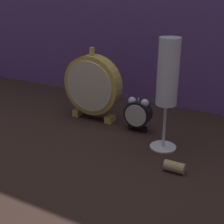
% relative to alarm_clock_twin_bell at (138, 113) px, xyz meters
% --- Properties ---
extents(ground_plane, '(4.00, 4.00, 0.00)m').
position_rel_alarm_clock_twin_bell_xyz_m(ground_plane, '(-0.06, -0.11, -0.05)').
color(ground_plane, black).
extents(alarm_clock_twin_bell, '(0.07, 0.03, 0.09)m').
position_rel_alarm_clock_twin_bell_xyz_m(alarm_clock_twin_bell, '(0.00, 0.00, 0.00)').
color(alarm_clock_twin_bell, black).
rests_on(alarm_clock_twin_bell, ground_plane).
extents(mantel_clock_silver, '(0.17, 0.04, 0.20)m').
position_rel_alarm_clock_twin_bell_xyz_m(mantel_clock_silver, '(-0.14, 0.01, 0.05)').
color(mantel_clock_silver, gold).
rests_on(mantel_clock_silver, ground_plane).
extents(champagne_flute, '(0.06, 0.06, 0.26)m').
position_rel_alarm_clock_twin_bell_xyz_m(champagne_flute, '(0.09, -0.06, 0.11)').
color(champagne_flute, silver).
rests_on(champagne_flute, ground_plane).
extents(wine_cork, '(0.04, 0.02, 0.02)m').
position_rel_alarm_clock_twin_bell_xyz_m(wine_cork, '(0.15, -0.15, -0.04)').
color(wine_cork, tan).
rests_on(wine_cork, ground_plane).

